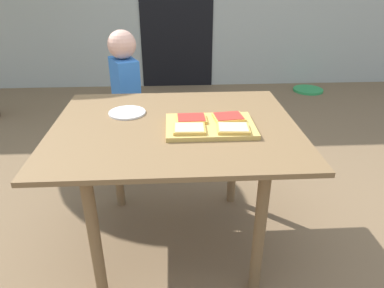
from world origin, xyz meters
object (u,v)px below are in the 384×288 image
(dining_table, at_px, (175,142))
(pizza_slice_near_left, at_px, (189,129))
(cutting_board, at_px, (210,126))
(pizza_slice_near_right, at_px, (233,128))
(garden_hose_coil, at_px, (308,90))
(child_left, at_px, (126,96))
(pizza_slice_far_left, at_px, (191,118))
(pizza_slice_far_right, at_px, (229,117))
(plate_white_left, at_px, (127,113))

(dining_table, distance_m, pizza_slice_near_left, 0.19)
(dining_table, distance_m, cutting_board, 0.21)
(dining_table, height_order, pizza_slice_near_right, pizza_slice_near_right)
(pizza_slice_near_left, bearing_deg, dining_table, 118.42)
(garden_hose_coil, bearing_deg, pizza_slice_near_left, -120.84)
(cutting_board, bearing_deg, garden_hose_coil, 60.16)
(cutting_board, relative_size, garden_hose_coil, 1.15)
(pizza_slice_near_right, distance_m, child_left, 1.07)
(pizza_slice_far_left, height_order, pizza_slice_far_right, same)
(pizza_slice_far_right, bearing_deg, pizza_slice_near_left, -147.58)
(pizza_slice_far_right, relative_size, plate_white_left, 0.82)
(pizza_slice_far_right, bearing_deg, dining_table, -178.51)
(cutting_board, height_order, pizza_slice_far_left, pizza_slice_far_left)
(pizza_slice_far_right, distance_m, garden_hose_coil, 3.11)
(pizza_slice_near_left, distance_m, garden_hose_coil, 3.31)
(pizza_slice_far_right, height_order, plate_white_left, pizza_slice_far_right)
(child_left, relative_size, garden_hose_coil, 2.89)
(dining_table, bearing_deg, cutting_board, -17.41)
(pizza_slice_near_right, distance_m, plate_white_left, 0.59)
(pizza_slice_near_right, relative_size, pizza_slice_far_right, 0.97)
(cutting_board, distance_m, pizza_slice_far_left, 0.11)
(dining_table, xyz_separation_m, pizza_slice_near_right, (0.27, -0.13, 0.13))
(cutting_board, height_order, pizza_slice_near_right, pizza_slice_near_right)
(garden_hose_coil, bearing_deg, cutting_board, -119.84)
(pizza_slice_far_left, bearing_deg, garden_hose_coil, 58.25)
(pizza_slice_far_left, relative_size, pizza_slice_near_left, 0.99)
(pizza_slice_far_right, bearing_deg, cutting_board, -148.34)
(plate_white_left, relative_size, child_left, 0.18)
(pizza_slice_far_left, relative_size, pizza_slice_far_right, 0.93)
(pizza_slice_far_left, xyz_separation_m, child_left, (-0.41, 0.75, -0.14))
(pizza_slice_near_left, bearing_deg, pizza_slice_near_right, -1.96)
(pizza_slice_near_right, xyz_separation_m, pizza_slice_far_right, (-0.00, 0.13, 0.00))
(pizza_slice_near_left, bearing_deg, cutting_board, 33.12)
(cutting_board, xyz_separation_m, pizza_slice_far_left, (-0.09, 0.06, 0.02))
(dining_table, relative_size, child_left, 1.12)
(dining_table, relative_size, garden_hose_coil, 3.25)
(plate_white_left, distance_m, child_left, 0.60)
(cutting_board, distance_m, garden_hose_coil, 3.20)
(dining_table, height_order, pizza_slice_near_left, pizza_slice_near_left)
(pizza_slice_near_left, distance_m, plate_white_left, 0.42)
(cutting_board, relative_size, pizza_slice_far_left, 2.86)
(pizza_slice_far_left, bearing_deg, plate_white_left, 154.32)
(pizza_slice_near_left, distance_m, child_left, 0.96)
(child_left, bearing_deg, dining_table, -66.52)
(pizza_slice_near_right, height_order, child_left, child_left)
(pizza_slice_near_right, bearing_deg, cutting_board, 142.84)
(pizza_slice_near_left, xyz_separation_m, child_left, (-0.39, 0.87, -0.14))
(cutting_board, distance_m, plate_white_left, 0.47)
(cutting_board, bearing_deg, pizza_slice_near_right, -37.16)
(cutting_board, xyz_separation_m, plate_white_left, (-0.42, 0.21, -0.01))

